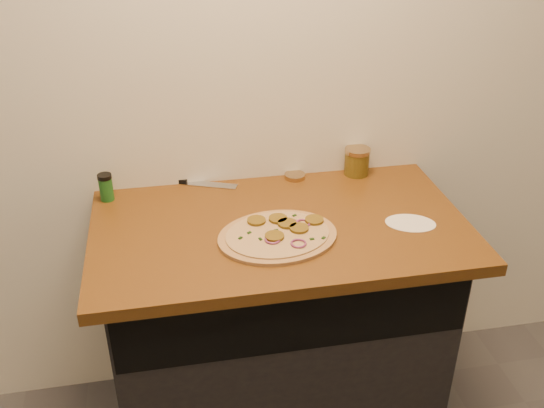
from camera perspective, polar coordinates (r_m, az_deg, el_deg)
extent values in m
cube|color=silver|center=(2.06, -1.04, 13.77)|extent=(4.00, 0.02, 2.70)
cube|color=black|center=(2.25, 0.51, -11.68)|extent=(1.10, 0.60, 0.86)
cube|color=brown|center=(1.95, 0.73, -2.28)|extent=(1.20, 0.70, 0.04)
cylinder|color=tan|center=(1.86, 0.53, -3.07)|extent=(0.42, 0.42, 0.01)
cylinder|color=beige|center=(1.86, 0.53, -2.85)|extent=(0.36, 0.36, 0.00)
cylinder|color=brown|center=(1.88, 2.56, -2.29)|extent=(0.06, 0.06, 0.01)
cylinder|color=brown|center=(1.90, 1.44, -1.84)|extent=(0.06, 0.06, 0.01)
cylinder|color=brown|center=(1.92, -1.48, -1.57)|extent=(0.06, 0.06, 0.01)
cylinder|color=brown|center=(1.92, 4.00, -1.51)|extent=(0.06, 0.06, 0.01)
cylinder|color=brown|center=(1.84, 0.24, -3.05)|extent=(0.06, 0.06, 0.01)
cylinder|color=brown|center=(1.92, 0.57, -1.39)|extent=(0.06, 0.06, 0.01)
torus|color=#7C2E60|center=(1.81, 2.51, -3.72)|extent=(0.05, 0.05, 0.01)
torus|color=#7C2E60|center=(1.91, 2.91, -1.82)|extent=(0.05, 0.05, 0.01)
torus|color=#7C2E60|center=(1.90, 1.81, -1.81)|extent=(0.05, 0.05, 0.01)
torus|color=#7C2E60|center=(1.82, 0.05, -3.36)|extent=(0.05, 0.05, 0.01)
cube|color=black|center=(1.87, 0.38, -2.48)|extent=(0.01, 0.01, 0.00)
cube|color=black|center=(1.83, -1.11, -3.31)|extent=(0.01, 0.02, 0.00)
cube|color=black|center=(1.86, -2.16, -2.71)|extent=(0.02, 0.01, 0.00)
cube|color=black|center=(1.95, 2.13, -1.08)|extent=(0.02, 0.01, 0.00)
cube|color=black|center=(1.92, 0.07, -1.63)|extent=(0.02, 0.01, 0.00)
cube|color=black|center=(1.84, 4.87, -3.19)|extent=(0.02, 0.02, 0.00)
cube|color=black|center=(1.84, -2.99, -3.21)|extent=(0.02, 0.02, 0.00)
cube|color=black|center=(1.83, 3.78, -3.30)|extent=(0.01, 0.01, 0.00)
cube|color=#B7BAC1|center=(2.18, -5.91, 1.81)|extent=(0.20, 0.11, 0.00)
cube|color=black|center=(2.22, -9.32, 2.23)|extent=(0.11, 0.06, 0.02)
cylinder|color=tan|center=(2.22, 2.16, 2.65)|extent=(0.08, 0.08, 0.02)
cylinder|color=maroon|center=(2.25, 7.98, 3.82)|extent=(0.09, 0.09, 0.09)
cylinder|color=tan|center=(2.23, 8.07, 5.00)|extent=(0.09, 0.09, 0.01)
cylinder|color=#1C591E|center=(2.13, -15.33, 1.36)|extent=(0.05, 0.05, 0.08)
cylinder|color=black|center=(2.11, -15.50, 2.51)|extent=(0.05, 0.05, 0.01)
cylinder|color=silver|center=(1.99, 12.90, -1.76)|extent=(0.20, 0.20, 0.00)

